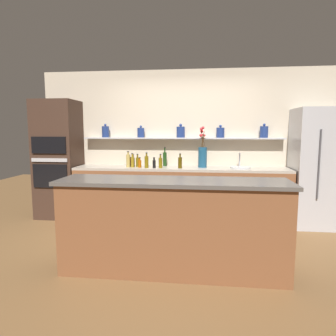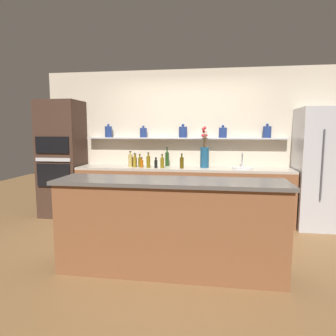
% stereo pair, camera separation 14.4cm
% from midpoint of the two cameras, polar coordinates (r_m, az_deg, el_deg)
% --- Properties ---
extents(ground_plane, '(12.00, 12.00, 0.00)m').
position_cam_midpoint_polar(ground_plane, '(4.11, 0.86, -14.87)').
color(ground_plane, brown).
extents(back_wall_unit, '(5.20, 0.28, 2.60)m').
position_cam_midpoint_polar(back_wall_unit, '(5.41, 2.60, 4.63)').
color(back_wall_unit, beige).
rests_on(back_wall_unit, ground_plane).
extents(back_counter_unit, '(3.60, 0.62, 0.92)m').
position_cam_midpoint_polar(back_counter_unit, '(5.17, 1.57, -4.93)').
color(back_counter_unit, brown).
rests_on(back_counter_unit, ground_plane).
extents(island_counter, '(2.47, 0.61, 1.02)m').
position_cam_midpoint_polar(island_counter, '(3.31, -0.32, -10.97)').
color(island_counter, brown).
rests_on(island_counter, ground_plane).
extents(refrigerator, '(0.84, 0.73, 1.89)m').
position_cam_midpoint_polar(refrigerator, '(5.34, 26.28, 0.01)').
color(refrigerator, '#B7B7BC').
rests_on(refrigerator, ground_plane).
extents(oven_tower, '(0.71, 0.64, 2.06)m').
position_cam_midpoint_polar(oven_tower, '(5.70, -20.82, 1.55)').
color(oven_tower, '#3D281E').
rests_on(oven_tower, ground_plane).
extents(flower_vase, '(0.15, 0.16, 0.69)m').
position_cam_midpoint_polar(flower_vase, '(5.08, 5.79, 2.49)').
color(flower_vase, navy).
rests_on(flower_vase, back_counter_unit).
extents(sink_fixture, '(0.34, 0.34, 0.25)m').
position_cam_midpoint_polar(sink_fixture, '(5.11, 12.82, 0.22)').
color(sink_fixture, '#B7B7BC').
rests_on(sink_fixture, back_counter_unit).
extents(bottle_oil_0, '(0.06, 0.06, 0.23)m').
position_cam_midpoint_polar(bottle_oil_0, '(4.98, -2.27, 1.05)').
color(bottle_oil_0, brown).
rests_on(bottle_oil_0, back_counter_unit).
extents(bottle_spirit_1, '(0.07, 0.07, 0.27)m').
position_cam_midpoint_polar(bottle_spirit_1, '(5.16, -8.38, 1.42)').
color(bottle_spirit_1, tan).
rests_on(bottle_spirit_1, back_counter_unit).
extents(bottle_oil_2, '(0.07, 0.07, 0.24)m').
position_cam_midpoint_polar(bottle_oil_2, '(4.95, 1.48, 1.07)').
color(bottle_oil_2, '#47380A').
rests_on(bottle_oil_2, back_counter_unit).
extents(bottle_sauce_3, '(0.05, 0.05, 0.18)m').
position_cam_midpoint_polar(bottle_sauce_3, '(5.00, -3.48, 0.85)').
color(bottle_sauce_3, black).
rests_on(bottle_sauce_3, back_counter_unit).
extents(bottle_wine_4, '(0.07, 0.07, 0.33)m').
position_cam_midpoint_polar(bottle_wine_4, '(5.27, -1.39, 1.78)').
color(bottle_wine_4, '#193814').
rests_on(bottle_wine_4, back_counter_unit).
extents(bottle_oil_5, '(0.06, 0.06, 0.22)m').
position_cam_midpoint_polar(bottle_oil_5, '(5.20, -6.60, 1.20)').
color(bottle_oil_5, brown).
rests_on(bottle_oil_5, back_counter_unit).
extents(bottle_oil_6, '(0.05, 0.05, 0.24)m').
position_cam_midpoint_polar(bottle_oil_6, '(5.13, -7.59, 1.23)').
color(bottle_oil_6, olive).
rests_on(bottle_oil_6, back_counter_unit).
extents(bottle_sauce_7, '(0.05, 0.05, 0.16)m').
position_cam_midpoint_polar(bottle_sauce_7, '(5.26, -7.96, 1.02)').
color(bottle_sauce_7, maroon).
rests_on(bottle_sauce_7, back_counter_unit).
extents(bottle_oil_8, '(0.05, 0.05, 0.22)m').
position_cam_midpoint_polar(bottle_oil_8, '(5.21, -7.44, 1.22)').
color(bottle_oil_8, '#47380A').
rests_on(bottle_oil_8, back_counter_unit).
extents(bottle_sauce_9, '(0.06, 0.06, 0.17)m').
position_cam_midpoint_polar(bottle_sauce_9, '(5.08, -6.23, 0.88)').
color(bottle_sauce_9, '#9E4C0A').
rests_on(bottle_sauce_9, back_counter_unit).
extents(bottle_oil_10, '(0.07, 0.07, 0.26)m').
position_cam_midpoint_polar(bottle_oil_10, '(5.02, -4.93, 1.21)').
color(bottle_oil_10, brown).
rests_on(bottle_oil_10, back_counter_unit).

